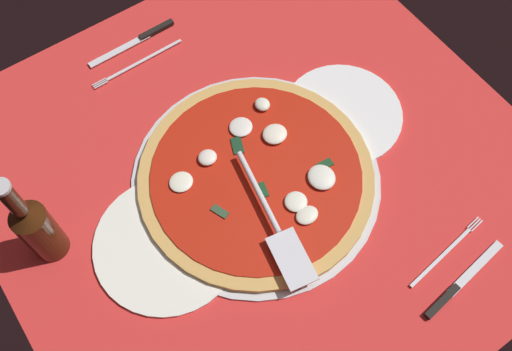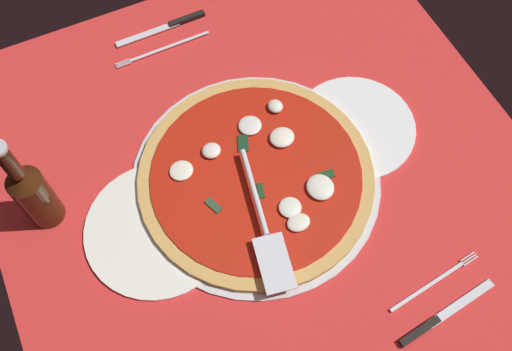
# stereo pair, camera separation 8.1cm
# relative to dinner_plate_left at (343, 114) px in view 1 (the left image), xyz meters

# --- Properties ---
(ground_plane) EXTENTS (0.95, 0.95, 0.01)m
(ground_plane) POSITION_rel_dinner_plate_left_xyz_m (0.20, 0.01, -0.01)
(ground_plane) COLOR red
(checker_pattern) EXTENTS (0.95, 0.95, 0.00)m
(checker_pattern) POSITION_rel_dinner_plate_left_xyz_m (0.20, 0.01, -0.01)
(checker_pattern) COLOR white
(checker_pattern) RESTS_ON ground_plane
(pizza_pan) EXTENTS (0.45, 0.45, 0.01)m
(pizza_pan) POSITION_rel_dinner_plate_left_xyz_m (0.22, 0.02, -0.00)
(pizza_pan) COLOR silver
(pizza_pan) RESTS_ON ground_plane
(dinner_plate_left) EXTENTS (0.23, 0.23, 0.01)m
(dinner_plate_left) POSITION_rel_dinner_plate_left_xyz_m (0.00, 0.00, 0.00)
(dinner_plate_left) COLOR white
(dinner_plate_left) RESTS_ON ground_plane
(dinner_plate_right) EXTENTS (0.25, 0.25, 0.01)m
(dinner_plate_right) POSITION_rel_dinner_plate_left_xyz_m (0.41, 0.04, 0.00)
(dinner_plate_right) COLOR white
(dinner_plate_right) RESTS_ON ground_plane
(pizza) EXTENTS (0.42, 0.42, 0.03)m
(pizza) POSITION_rel_dinner_plate_left_xyz_m (0.21, 0.02, 0.01)
(pizza) COLOR tan
(pizza) RESTS_ON pizza_pan
(pizza_server) EXTENTS (0.08, 0.26, 0.01)m
(pizza_server) POSITION_rel_dinner_plate_left_xyz_m (0.25, 0.12, 0.03)
(pizza_server) COLOR silver
(pizza_server) RESTS_ON pizza
(place_setting_near) EXTENTS (0.21, 0.11, 0.01)m
(place_setting_near) POSITION_rel_dinner_plate_left_xyz_m (0.24, -0.36, -0.00)
(place_setting_near) COLOR silver
(place_setting_near) RESTS_ON ground_plane
(place_setting_far) EXTENTS (0.19, 0.13, 0.01)m
(place_setting_far) POSITION_rel_dinner_plate_left_xyz_m (0.04, 0.35, -0.00)
(place_setting_far) COLOR silver
(place_setting_far) RESTS_ON ground_plane
(beer_bottle) EXTENTS (0.06, 0.06, 0.23)m
(beer_bottle) POSITION_rel_dinner_plate_left_xyz_m (0.57, -0.07, 0.08)
(beer_bottle) COLOR #381B0A
(beer_bottle) RESTS_ON ground_plane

